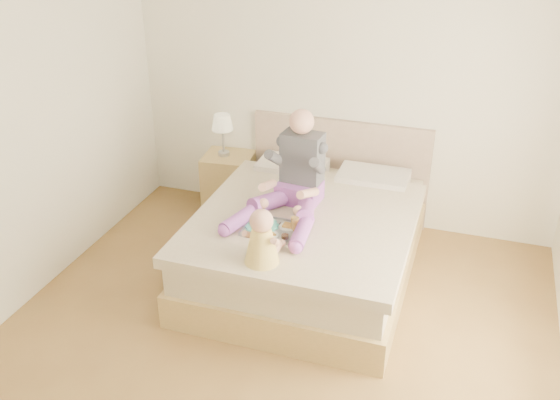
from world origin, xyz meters
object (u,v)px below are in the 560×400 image
(nightstand, at_px, (229,182))
(tray, at_px, (272,227))
(baby, at_px, (262,241))
(bed, at_px, (311,236))
(adult, at_px, (294,181))

(nightstand, height_order, tray, tray)
(nightstand, xyz_separation_m, baby, (0.98, -1.70, 0.49))
(bed, distance_m, baby, 1.02)
(adult, height_order, baby, adult)
(bed, bearing_deg, nightstand, 143.45)
(bed, height_order, baby, baby)
(bed, relative_size, adult, 2.17)
(nightstand, distance_m, adult, 1.40)
(adult, distance_m, baby, 0.84)
(nightstand, bearing_deg, adult, -48.54)
(adult, distance_m, tray, 0.46)
(bed, height_order, adult, adult)
(nightstand, distance_m, baby, 2.02)
(baby, bearing_deg, nightstand, 127.46)
(adult, height_order, tray, adult)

